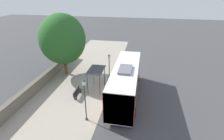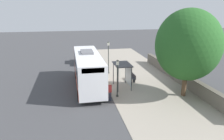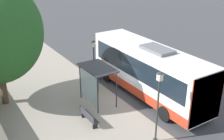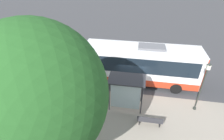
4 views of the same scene
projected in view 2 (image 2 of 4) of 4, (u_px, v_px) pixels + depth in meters
The scene contains 11 objects.
ground_plane at pixel (107, 87), 23.85m from camera, with size 120.00×120.00×0.00m, color #424244.
sidewalk_plaza at pixel (146, 85), 24.68m from camera, with size 9.00×44.00×0.02m.
stone_wall at pixel (180, 77), 25.24m from camera, with size 0.60×20.00×1.39m.
bus at pixel (88, 69), 23.58m from camera, with size 2.72×10.40×3.87m.
bus_shelter at pixel (124, 68), 23.29m from camera, with size 1.72×2.75×2.66m.
pedestrian at pixel (110, 90), 20.16m from camera, with size 0.34×0.24×1.81m.
bench at pixel (133, 77), 25.85m from camera, with size 0.40×1.79×0.88m.
street_lamp_near at pixel (108, 55), 28.23m from camera, with size 0.28×0.28×4.24m.
street_lamp_far at pixel (117, 75), 20.80m from camera, with size 0.28×0.28×3.72m.
shade_tree at pixel (188, 45), 20.26m from camera, with size 6.09×6.09×8.43m.
parked_car_behind_bus at pixel (87, 57), 33.95m from camera, with size 1.88×4.35×2.09m.
Camera 2 is at (3.78, 22.06, 8.47)m, focal length 35.00 mm.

